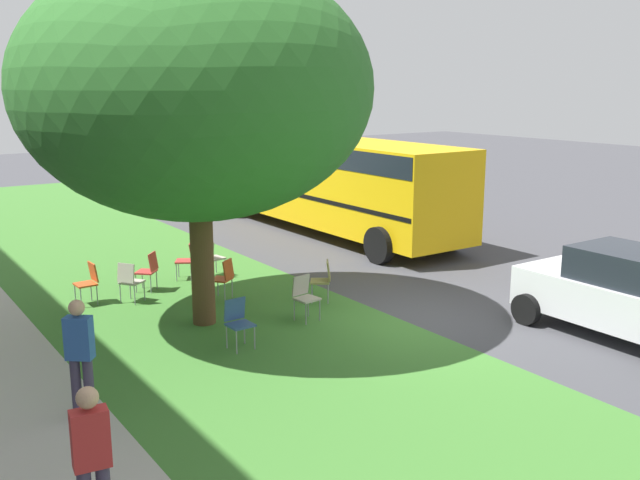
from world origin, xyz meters
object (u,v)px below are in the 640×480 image
(chair_8, at_px, (149,268))
(pedestrian_0, at_px, (92,460))
(parked_car, at_px, (624,293))
(pedestrian_1, at_px, (80,353))
(chair_3, at_px, (224,276))
(chair_4, at_px, (89,280))
(chair_5, at_px, (323,278))
(chair_7, at_px, (304,294))
(street_tree, at_px, (196,89))
(chair_6, at_px, (238,320))
(chair_2, at_px, (187,258))
(chair_1, at_px, (212,255))
(chair_0, at_px, (129,279))
(school_bus, at_px, (329,175))

(chair_8, relative_size, pedestrian_0, 0.52)
(parked_car, height_order, pedestrian_1, pedestrian_1)
(chair_3, relative_size, chair_4, 1.00)
(chair_5, xyz_separation_m, chair_7, (-0.78, 0.99, 0.00))
(street_tree, distance_m, pedestrian_1, 5.36)
(chair_3, xyz_separation_m, chair_5, (-1.31, -1.67, 0.00))
(chair_3, relative_size, chair_6, 1.00)
(chair_6, relative_size, chair_8, 1.00)
(chair_4, bearing_deg, chair_2, -76.12)
(parked_car, bearing_deg, chair_5, 33.55)
(chair_3, distance_m, chair_7, 2.20)
(chair_2, bearing_deg, chair_8, 111.18)
(chair_1, bearing_deg, chair_8, 100.42)
(chair_1, bearing_deg, chair_4, 99.18)
(chair_4, xyz_separation_m, pedestrian_1, (-5.11, 1.64, 0.41))
(chair_0, relative_size, chair_1, 1.00)
(parked_car, bearing_deg, chair_6, 59.89)
(chair_0, xyz_separation_m, pedestrian_0, (-7.57, 3.09, 0.41))
(chair_6, relative_size, pedestrian_0, 0.52)
(chair_2, distance_m, chair_3, 1.94)
(school_bus, bearing_deg, chair_7, 141.45)
(street_tree, xyz_separation_m, chair_8, (2.65, 0.06, -3.90))
(chair_4, bearing_deg, chair_3, -118.20)
(chair_0, relative_size, chair_2, 1.00)
(chair_1, relative_size, pedestrian_0, 0.52)
(chair_7, bearing_deg, chair_6, 108.71)
(chair_7, height_order, chair_8, same)
(street_tree, height_order, chair_8, street_tree)
(chair_1, distance_m, chair_8, 1.72)
(chair_2, xyz_separation_m, chair_8, (-0.43, 1.11, 0.00))
(pedestrian_0, bearing_deg, chair_1, -32.68)
(chair_6, bearing_deg, street_tree, -3.08)
(chair_2, relative_size, chair_6, 1.00)
(chair_0, height_order, chair_7, same)
(chair_1, xyz_separation_m, chair_3, (-1.82, 0.61, 0.00))
(parked_car, bearing_deg, chair_4, 44.50)
(street_tree, bearing_deg, chair_4, 30.43)
(chair_4, xyz_separation_m, chair_6, (-4.01, -1.37, 0.00))
(chair_1, relative_size, pedestrian_1, 0.52)
(chair_6, height_order, pedestrian_1, pedestrian_1)
(chair_1, xyz_separation_m, school_bus, (2.70, -5.34, 1.24))
(chair_3, xyz_separation_m, pedestrian_0, (-6.67, 4.83, 0.41))
(chair_0, bearing_deg, street_tree, -160.37)
(chair_3, bearing_deg, school_bus, -52.74)
(street_tree, relative_size, pedestrian_0, 4.03)
(parked_car, relative_size, pedestrian_1, 2.19)
(chair_1, distance_m, chair_4, 3.12)
(street_tree, height_order, chair_6, street_tree)
(chair_2, relative_size, chair_7, 1.00)
(chair_0, height_order, pedestrian_1, pedestrian_1)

